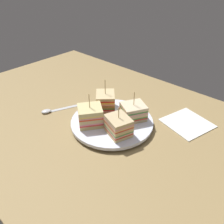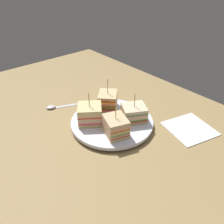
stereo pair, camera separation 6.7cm
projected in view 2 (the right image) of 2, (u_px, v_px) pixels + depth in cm
name	position (u px, v px, depth cm)	size (l,w,h in cm)	color
ground_plane	(112.00, 127.00, 70.41)	(128.63, 75.27, 1.80)	#957B4C
plate	(112.00, 122.00, 69.32)	(25.17, 25.17, 1.77)	white
sandwich_wedge_0	(90.00, 114.00, 66.66)	(9.27, 9.38, 10.04)	#D9C17A
sandwich_wedge_1	(116.00, 126.00, 62.05)	(8.45, 7.70, 8.55)	#E2C385
sandwich_wedge_2	(134.00, 113.00, 67.88)	(8.79, 9.08, 9.20)	#D2B683
sandwich_wedge_3	(108.00, 101.00, 72.68)	(8.97, 8.99, 10.73)	beige
chip_pile	(114.00, 117.00, 68.11)	(6.33, 5.95, 2.31)	#F0D075
spoon	(59.00, 106.00, 78.23)	(7.88, 15.31, 1.00)	silver
napkin	(190.00, 128.00, 68.01)	(12.71, 12.85, 0.50)	white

